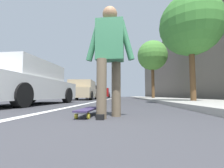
{
  "coord_description": "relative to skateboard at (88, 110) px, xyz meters",
  "views": [
    {
      "loc": [
        -1.16,
        -0.34,
        0.31
      ],
      "look_at": [
        12.39,
        0.78,
        1.35
      ],
      "focal_mm": 24.82,
      "sensor_mm": 36.0,
      "label": 1
    }
  ],
  "objects": [
    {
      "name": "parked_car_end",
      "position": [
        21.83,
        2.78,
        0.62
      ],
      "size": [
        4.4,
        2.11,
        1.48
      ],
      "color": "maroon",
      "rests_on": "ground"
    },
    {
      "name": "skater_person",
      "position": [
        -0.15,
        -0.35,
        0.84
      ],
      "size": [
        0.46,
        0.72,
        1.64
      ],
      "color": "brown",
      "rests_on": "ground"
    },
    {
      "name": "ground_plane",
      "position": [
        8.79,
        -0.23,
        -0.09
      ],
      "size": [
        80.0,
        80.0,
        0.0
      ],
      "primitive_type": "plane",
      "color": "#38383D"
    },
    {
      "name": "street_tree_mid",
      "position": [
        12.04,
        -3.15,
        3.94
      ],
      "size": [
        2.75,
        2.75,
        5.43
      ],
      "color": "brown",
      "rests_on": "ground"
    },
    {
      "name": "parked_car_mid",
      "position": [
        9.61,
        2.73,
        0.62
      ],
      "size": [
        4.28,
        2.08,
        1.48
      ],
      "color": "tan",
      "rests_on": "ground"
    },
    {
      "name": "traffic_light",
      "position": [
        24.52,
        1.35,
        2.75
      ],
      "size": [
        0.33,
        0.28,
        4.1
      ],
      "color": "#2D2D2D",
      "rests_on": "ground"
    },
    {
      "name": "street_tree_near",
      "position": [
        3.73,
        -3.15,
        2.96
      ],
      "size": [
        2.36,
        2.36,
        4.25
      ],
      "color": "brown",
      "rests_on": "ground"
    },
    {
      "name": "parked_car_far",
      "position": [
        15.79,
        2.75,
        0.6
      ],
      "size": [
        4.25,
        2.1,
        1.46
      ],
      "color": "black",
      "rests_on": "ground"
    },
    {
      "name": "parked_car_near",
      "position": [
        2.83,
        2.88,
        0.63
      ],
      "size": [
        4.61,
        2.12,
        1.49
      ],
      "color": "silver",
      "rests_on": "ground"
    },
    {
      "name": "skateboard",
      "position": [
        0.0,
        0.0,
        0.0
      ],
      "size": [
        0.84,
        0.22,
        0.11
      ],
      "color": "yellow",
      "rests_on": "ground"
    },
    {
      "name": "building_facade",
      "position": [
        20.79,
        -6.74,
        4.06
      ],
      "size": [
        40.0,
        1.2,
        8.31
      ],
      "primitive_type": "cube",
      "color": "#625A50",
      "rests_on": "ground"
    },
    {
      "name": "lane_stripe_white",
      "position": [
        18.79,
        0.95,
        -0.09
      ],
      "size": [
        52.0,
        0.16,
        0.01
      ],
      "primitive_type": "cube",
      "color": "silver",
      "rests_on": "ground"
    },
    {
      "name": "sidewalk_curb",
      "position": [
        16.79,
        -3.55,
        -0.03
      ],
      "size": [
        52.0,
        3.2,
        0.12
      ],
      "primitive_type": "cube",
      "color": "#9E9B93",
      "rests_on": "ground"
    }
  ]
}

